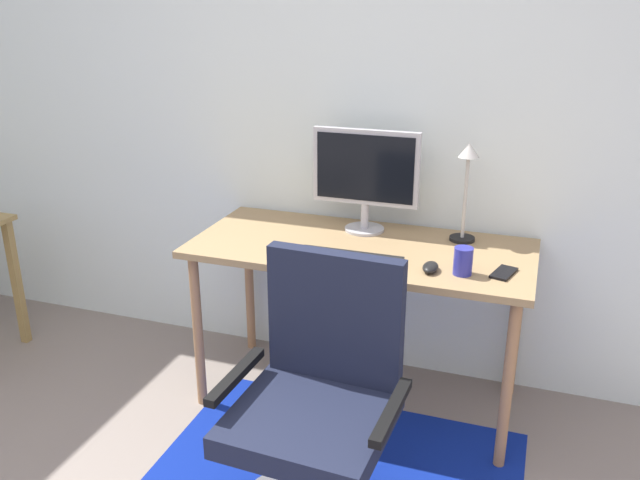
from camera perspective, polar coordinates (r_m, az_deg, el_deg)
wall_back at (r=3.15m, az=1.79°, el=11.73°), size 6.00×0.10×2.60m
desk at (r=2.88m, az=3.51°, el=-1.90°), size 1.45×0.66×0.76m
monitor at (r=2.95m, az=3.95°, el=5.86°), size 0.48×0.18×0.46m
keyboard at (r=2.68m, az=2.49°, el=-1.56°), size 0.43×0.13×0.02m
computer_mouse at (r=2.61m, az=9.47°, el=-2.32°), size 0.06×0.10×0.03m
coffee_cup at (r=2.59m, az=12.20°, el=-1.78°), size 0.07×0.07×0.11m
cell_phone at (r=2.65m, az=15.51°, el=-2.74°), size 0.10×0.15×0.01m
desk_lamp at (r=2.88m, az=12.51°, el=5.23°), size 0.11×0.11×0.43m
office_chair at (r=2.36m, az=-0.24°, el=-15.48°), size 0.61×0.55×0.96m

